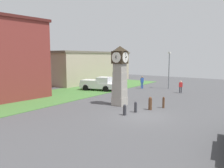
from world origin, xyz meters
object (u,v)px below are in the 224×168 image
object	(u,v)px
pedestrian_crossing_lot	(181,86)
street_lamp_near_road	(169,67)
bollard_mid_row	(136,107)
bollard_far_row	(150,103)
bollard_near_tower	(125,110)
bollard_end_row	(164,102)
pedestrian_near_bench	(142,81)
clock_tower	(120,75)
pickup_truck	(99,84)

from	to	relation	value
pedestrian_crossing_lot	street_lamp_near_road	size ratio (longest dim) A/B	0.30
bollard_mid_row	bollard_far_row	bearing A→B (deg)	-22.01
bollard_near_tower	bollard_far_row	bearing A→B (deg)	-17.71
bollard_mid_row	bollard_end_row	xyz separation A→B (m)	(2.79, -1.30, 0.05)
bollard_far_row	pedestrian_crossing_lot	bearing A→B (deg)	3.59
bollard_far_row	pedestrian_near_bench	distance (m)	12.68
clock_tower	bollard_near_tower	world-z (taller)	clock_tower
pickup_truck	pedestrian_near_bench	distance (m)	6.41
bollard_near_tower	pedestrian_near_bench	xyz separation A→B (m)	(13.67, 5.56, 0.59)
bollard_mid_row	clock_tower	bearing A→B (deg)	59.94
bollard_end_row	pedestrian_crossing_lot	bearing A→B (deg)	8.52
bollard_end_row	pedestrian_crossing_lot	size ratio (longest dim) A/B	0.66
pickup_truck	pedestrian_crossing_lot	xyz separation A→B (m)	(4.27, -9.86, -0.05)
bollard_mid_row	pedestrian_crossing_lot	size ratio (longest dim) A/B	0.59
clock_tower	bollard_end_row	xyz separation A→B (m)	(1.31, -3.86, -2.35)
pickup_truck	pedestrian_near_bench	size ratio (longest dim) A/B	2.90
bollard_mid_row	bollard_end_row	world-z (taller)	bollard_end_row
pickup_truck	bollard_far_row	bearing A→B (deg)	-119.50
bollard_near_tower	pickup_truck	distance (m)	12.98
clock_tower	bollard_far_row	xyz separation A→B (m)	(0.02, -3.16, -2.29)
clock_tower	pedestrian_near_bench	distance (m)	11.55
bollard_near_tower	pickup_truck	bearing A→B (deg)	47.85
bollard_near_tower	street_lamp_near_road	bearing A→B (deg)	8.53
bollard_mid_row	street_lamp_near_road	bearing A→B (deg)	10.35
bollard_mid_row	pedestrian_crossing_lot	xyz separation A→B (m)	(11.71, 0.04, 0.41)
street_lamp_near_road	bollard_near_tower	bearing A→B (deg)	-171.47
bollard_far_row	street_lamp_near_road	size ratio (longest dim) A/B	0.22
bollard_mid_row	pedestrian_near_bench	distance (m)	13.72
clock_tower	bollard_near_tower	distance (m)	4.32
bollard_near_tower	pickup_truck	size ratio (longest dim) A/B	0.17
bollard_end_row	clock_tower	bearing A→B (deg)	108.77
bollard_end_row	street_lamp_near_road	bearing A→B (deg)	18.74
clock_tower	pickup_truck	distance (m)	9.65
bollard_end_row	pedestrian_crossing_lot	xyz separation A→B (m)	(8.92, 1.34, 0.36)
bollard_mid_row	street_lamp_near_road	distance (m)	14.82
clock_tower	pedestrian_crossing_lot	bearing A→B (deg)	-13.85
bollard_mid_row	street_lamp_near_road	world-z (taller)	street_lamp_near_road
street_lamp_near_road	bollard_far_row	bearing A→B (deg)	-165.91
bollard_near_tower	bollard_end_row	distance (m)	4.36
bollard_near_tower	bollard_mid_row	size ratio (longest dim) A/B	0.95
clock_tower	pickup_truck	xyz separation A→B (m)	(5.96, 7.34, -1.94)
pedestrian_near_bench	pedestrian_crossing_lot	size ratio (longest dim) A/B	1.15
clock_tower	bollard_end_row	size ratio (longest dim) A/B	5.41
clock_tower	pedestrian_crossing_lot	size ratio (longest dim) A/B	3.58
bollard_far_row	pickup_truck	bearing A→B (deg)	60.50
bollard_far_row	street_lamp_near_road	world-z (taller)	street_lamp_near_road
street_lamp_near_road	clock_tower	bearing A→B (deg)	-179.72
bollard_mid_row	bollard_far_row	world-z (taller)	bollard_far_row
bollard_mid_row	bollard_far_row	distance (m)	1.62
bollard_far_row	pickup_truck	size ratio (longest dim) A/B	0.22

